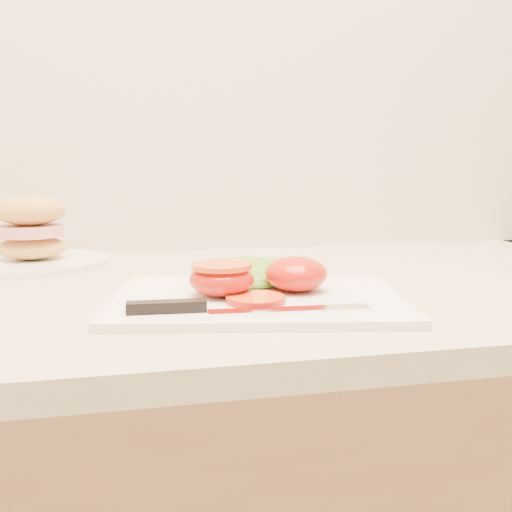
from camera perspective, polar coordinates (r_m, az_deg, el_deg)
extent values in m
cube|color=beige|center=(1.26, 18.57, 20.49)|extent=(4.00, 0.05, 2.70)
cube|color=white|center=(0.67, 0.18, -4.33)|extent=(0.37, 0.30, 0.01)
ellipsoid|color=red|center=(0.69, 4.02, -1.78)|extent=(0.08, 0.08, 0.04)
ellipsoid|color=red|center=(0.67, -3.46, -2.36)|extent=(0.08, 0.08, 0.04)
cylinder|color=#D2400E|center=(0.67, -3.47, -1.00)|extent=(0.07, 0.07, 0.01)
cylinder|color=#F05421|center=(0.64, -0.04, -4.33)|extent=(0.07, 0.07, 0.01)
ellipsoid|color=#6EB42F|center=(0.74, -1.08, -1.71)|extent=(0.15, 0.10, 0.03)
ellipsoid|color=#6EB42F|center=(0.75, 2.14, -1.65)|extent=(0.12, 0.09, 0.03)
cube|color=silver|center=(0.60, 3.39, -5.41)|extent=(0.17, 0.03, 0.00)
cube|color=black|center=(0.60, -8.92, -5.03)|extent=(0.08, 0.02, 0.01)
cylinder|color=white|center=(0.99, -21.40, -0.64)|extent=(0.23, 0.23, 0.01)
ellipsoid|color=tan|center=(0.98, -21.48, 0.77)|extent=(0.11, 0.09, 0.04)
cylinder|color=#D8938C|center=(0.98, -21.57, 2.36)|extent=(0.10, 0.10, 0.02)
ellipsoid|color=tan|center=(0.98, -21.69, 4.29)|extent=(0.11, 0.09, 0.05)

